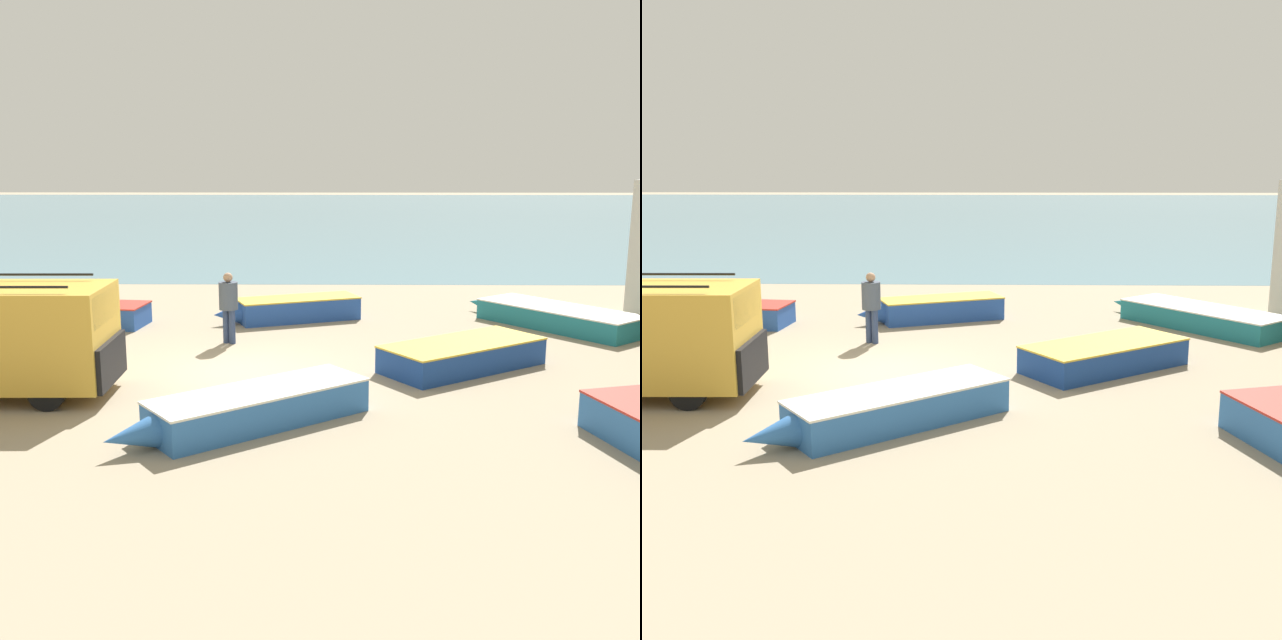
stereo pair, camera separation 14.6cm
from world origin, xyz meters
TOP-DOWN VIEW (x-y plane):
  - ground_plane at (0.00, 0.00)m, footprint 200.00×200.00m
  - sea_water at (0.00, 52.00)m, footprint 120.00×80.00m
  - fishing_rowboat_0 at (4.94, 0.50)m, footprint 4.32×3.42m
  - fishing_rowboat_1 at (-5.61, 4.85)m, footprint 5.28×1.88m
  - fishing_rowboat_2 at (0.78, 5.55)m, footprint 4.27×2.42m
  - fishing_rowboat_3 at (0.52, -3.34)m, footprint 4.37×3.62m
  - fishing_rowboat_4 at (8.10, 4.80)m, footprint 4.23×4.96m
  - fisherman_0 at (-0.66, 2.70)m, footprint 0.47×0.47m

SIDE VIEW (x-z plane):
  - ground_plane at x=0.00m, z-range 0.00..0.00m
  - sea_water at x=0.00m, z-range 0.00..0.01m
  - fishing_rowboat_4 at x=8.10m, z-range 0.00..0.58m
  - fishing_rowboat_0 at x=4.94m, z-range 0.00..0.61m
  - fishing_rowboat_3 at x=0.52m, z-range 0.00..0.62m
  - fishing_rowboat_1 at x=-5.61m, z-range 0.00..0.62m
  - fishing_rowboat_2 at x=0.78m, z-range 0.00..0.66m
  - fisherman_0 at x=-0.66m, z-range 0.18..1.98m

